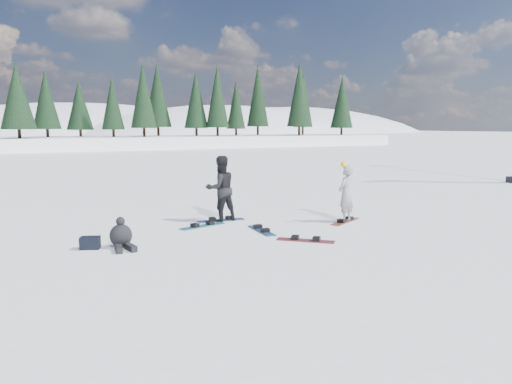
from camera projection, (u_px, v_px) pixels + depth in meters
ground at (345, 221)px, 15.59m from camera, size 420.00×420.00×0.00m
snowboarder_woman at (346, 194)px, 15.34m from camera, size 0.76×0.66×1.90m
snowboarder_man at (221, 189)px, 15.50m from camera, size 1.04×0.83×2.05m
seated_rider at (121, 236)px, 12.14m from camera, size 0.55×0.90×0.77m
gear_bag at (90, 243)px, 12.06m from camera, size 0.53×0.45×0.30m
snowboard_woman at (345, 221)px, 15.46m from camera, size 1.46×0.94×0.03m
snowboard_man at (221, 220)px, 15.64m from camera, size 1.51×0.37×0.03m
snowboard_loose_b at (306, 240)px, 12.90m from camera, size 1.28×1.24×0.03m
snowboard_loose_c at (203, 226)px, 14.75m from camera, size 1.52×0.68×0.03m
snowboard_loose_a at (261, 231)px, 14.13m from camera, size 0.44×1.52×0.03m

